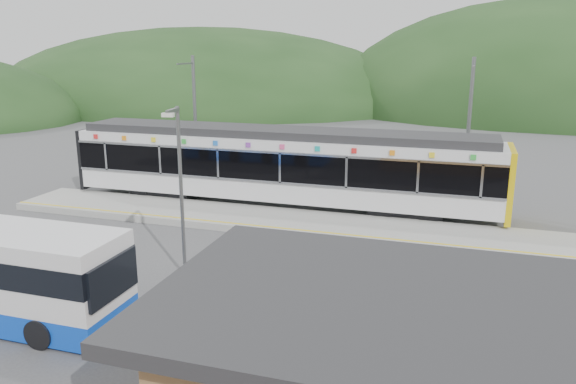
% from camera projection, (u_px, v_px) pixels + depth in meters
% --- Properties ---
extents(ground, '(120.00, 120.00, 0.00)m').
position_uv_depth(ground, '(264.00, 252.00, 21.01)').
color(ground, '#4C4C4F').
rests_on(ground, ground).
extents(hills, '(146.00, 149.00, 26.00)m').
position_uv_depth(hills, '(441.00, 225.00, 24.08)').
color(hills, '#1E3D19').
rests_on(hills, ground).
extents(platform, '(26.00, 3.20, 0.30)m').
position_uv_depth(platform, '(290.00, 222.00, 24.02)').
color(platform, '#9E9E99').
rests_on(platform, ground).
extents(yellow_line, '(26.00, 0.10, 0.01)m').
position_uv_depth(yellow_line, '(281.00, 228.00, 22.78)').
color(yellow_line, yellow).
rests_on(yellow_line, platform).
extents(train, '(20.44, 3.01, 3.74)m').
position_uv_depth(train, '(280.00, 164.00, 26.42)').
color(train, black).
rests_on(train, ground).
extents(catenary_mast_west, '(0.18, 1.80, 7.00)m').
position_uv_depth(catenary_mast_west, '(195.00, 120.00, 30.04)').
color(catenary_mast_west, slate).
rests_on(catenary_mast_west, ground).
extents(catenary_mast_east, '(0.18, 1.80, 7.00)m').
position_uv_depth(catenary_mast_east, '(468.00, 131.00, 25.95)').
color(catenary_mast_east, slate).
rests_on(catenary_mast_east, ground).
extents(station_shelter, '(9.20, 6.20, 3.00)m').
position_uv_depth(station_shelter, '(399.00, 369.00, 10.56)').
color(station_shelter, '#91643F').
rests_on(station_shelter, ground).
extents(lamp_post, '(0.38, 1.03, 5.66)m').
position_uv_depth(lamp_post, '(179.00, 179.00, 17.78)').
color(lamp_post, slate).
rests_on(lamp_post, ground).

